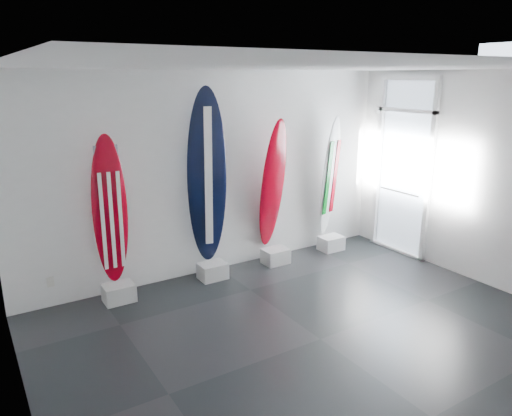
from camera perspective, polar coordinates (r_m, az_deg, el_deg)
floor at (r=5.74m, az=7.66°, el=-15.22°), size 6.00×6.00×0.00m
ceiling at (r=4.94m, az=8.96°, el=16.26°), size 6.00×6.00×0.00m
wall_back at (r=7.17m, az=-4.73°, el=4.04°), size 6.00×0.00×6.00m
wall_left at (r=4.01m, az=-26.92°, el=-7.00°), size 0.00×5.00×5.00m
wall_right at (r=7.40m, az=26.35°, el=2.83°), size 0.00×5.00×5.00m
display_block_usa at (r=6.74m, az=-16.01°, el=-9.69°), size 0.40×0.30×0.24m
surfboard_usa at (r=6.45m, az=-16.99°, el=-0.32°), size 0.46×0.18×2.00m
display_block_navy at (r=7.19m, az=-5.18°, el=-7.47°), size 0.40×0.30×0.24m
surfboard_navy at (r=6.86m, az=-5.85°, el=3.62°), size 0.61×0.32×2.56m
display_block_swiss at (r=7.73m, az=2.35°, el=-5.74°), size 0.40×0.30×0.24m
surfboard_swiss at (r=7.47m, az=2.01°, el=2.78°), size 0.53×0.47×2.08m
display_block_italy at (r=8.40m, az=8.92°, el=-4.15°), size 0.40×0.30×0.24m
surfboard_italy at (r=8.16m, az=8.80°, el=3.63°), size 0.52×0.40×2.06m
wall_outlet at (r=6.78m, az=-23.30°, el=-8.10°), size 0.09×0.02×0.13m
glass_door at (r=8.28m, az=17.12°, el=4.43°), size 0.12×1.16×2.85m
balcony at (r=9.51m, az=21.97°, el=-0.37°), size 2.80×2.20×1.20m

